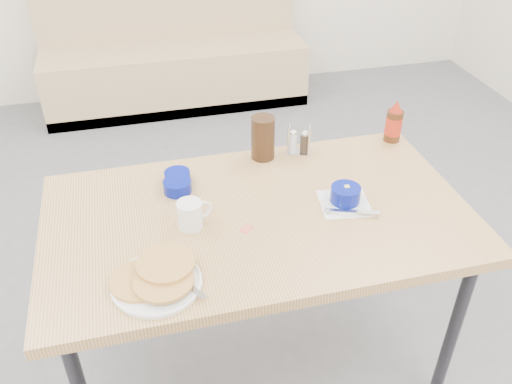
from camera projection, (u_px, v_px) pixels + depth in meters
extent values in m
cube|color=tan|center=(177.00, 75.00, 4.05)|extent=(1.90, 0.55, 0.45)
cube|color=tan|center=(167.00, 0.00, 3.94)|extent=(1.90, 0.12, 1.00)
cube|color=#2D2D33|center=(179.00, 98.00, 4.16)|extent=(1.90, 0.55, 0.08)
cube|color=tan|center=(259.00, 218.00, 1.80)|extent=(1.40, 0.80, 0.04)
cylinder|color=#2D2D33|center=(453.00, 332.00, 1.89)|extent=(0.04, 0.04, 0.72)
cylinder|color=#2D2D33|center=(87.00, 269.00, 2.15)|extent=(0.04, 0.04, 0.72)
cylinder|color=#2D2D33|center=(376.00, 221.00, 2.39)|extent=(0.04, 0.04, 0.72)
cylinder|color=white|center=(157.00, 284.00, 1.51)|extent=(0.25, 0.25, 0.01)
cylinder|color=#E1AB54|center=(140.00, 280.00, 1.51)|extent=(0.17, 0.17, 0.01)
cylinder|color=#E1AB54|center=(163.00, 281.00, 1.49)|extent=(0.17, 0.17, 0.01)
cylinder|color=#E1AB54|center=(166.00, 263.00, 1.53)|extent=(0.17, 0.17, 0.01)
cube|color=silver|center=(191.00, 288.00, 1.49)|extent=(0.07, 0.10, 0.00)
cylinder|color=white|center=(190.00, 215.00, 1.70)|extent=(0.08, 0.08, 0.09)
cylinder|color=black|center=(189.00, 204.00, 1.68)|extent=(0.07, 0.07, 0.00)
torus|color=white|center=(202.00, 210.00, 1.72)|extent=(0.07, 0.03, 0.07)
cube|color=white|center=(344.00, 203.00, 1.83)|extent=(0.18, 0.18, 0.00)
cylinder|color=white|center=(345.00, 202.00, 1.82)|extent=(0.15, 0.15, 0.01)
cylinder|color=#051280|center=(345.00, 194.00, 1.81)|extent=(0.10, 0.10, 0.05)
cylinder|color=white|center=(346.00, 189.00, 1.79)|extent=(0.09, 0.09, 0.01)
cube|color=#F4DB60|center=(347.00, 187.00, 1.80)|extent=(0.02, 0.02, 0.01)
cube|color=silver|center=(352.00, 212.00, 1.77)|extent=(0.18, 0.08, 0.00)
cylinder|color=#051280|center=(177.00, 186.00, 1.88)|extent=(0.10, 0.10, 0.04)
cylinder|color=#051280|center=(177.00, 177.00, 1.93)|extent=(0.09, 0.09, 0.04)
cylinder|color=#311E0F|center=(263.00, 138.00, 2.03)|extent=(0.11, 0.11, 0.17)
cube|color=silver|center=(298.00, 152.00, 2.10)|extent=(0.11, 0.09, 0.00)
cylinder|color=silver|center=(288.00, 141.00, 2.06)|extent=(0.01, 0.01, 0.11)
cylinder|color=silver|center=(309.00, 142.00, 2.05)|extent=(0.01, 0.01, 0.11)
cylinder|color=silver|center=(289.00, 136.00, 2.09)|extent=(0.01, 0.01, 0.11)
cylinder|color=silver|center=(309.00, 137.00, 2.08)|extent=(0.01, 0.01, 0.11)
cylinder|color=silver|center=(293.00, 143.00, 2.08)|extent=(0.03, 0.03, 0.07)
cylinder|color=#3F3326|center=(304.00, 143.00, 2.08)|extent=(0.03, 0.03, 0.07)
cylinder|color=#47230F|center=(393.00, 126.00, 2.15)|extent=(0.06, 0.06, 0.13)
cylinder|color=red|center=(394.00, 125.00, 2.15)|extent=(0.07, 0.07, 0.07)
cone|color=#A92110|center=(397.00, 106.00, 2.10)|extent=(0.05, 0.05, 0.04)
cube|color=#DF554A|center=(246.00, 229.00, 1.72)|extent=(0.05, 0.05, 0.00)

